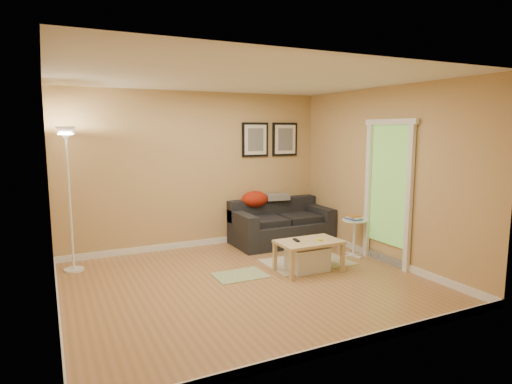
% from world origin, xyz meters
% --- Properties ---
extents(floor, '(4.50, 4.50, 0.00)m').
position_xyz_m(floor, '(0.00, 0.00, 0.00)').
color(floor, '#A67447').
rests_on(floor, ground).
extents(ceiling, '(4.50, 4.50, 0.00)m').
position_xyz_m(ceiling, '(0.00, 0.00, 2.60)').
color(ceiling, white).
rests_on(ceiling, wall_back).
extents(wall_back, '(4.50, 0.00, 4.50)m').
position_xyz_m(wall_back, '(0.00, 2.00, 1.30)').
color(wall_back, tan).
rests_on(wall_back, ground).
extents(wall_front, '(4.50, 0.00, 4.50)m').
position_xyz_m(wall_front, '(0.00, -2.00, 1.30)').
color(wall_front, tan).
rests_on(wall_front, ground).
extents(wall_left, '(0.00, 4.00, 4.00)m').
position_xyz_m(wall_left, '(-2.25, 0.00, 1.30)').
color(wall_left, tan).
rests_on(wall_left, ground).
extents(wall_right, '(0.00, 4.00, 4.00)m').
position_xyz_m(wall_right, '(2.25, 0.00, 1.30)').
color(wall_right, tan).
rests_on(wall_right, ground).
extents(baseboard_back, '(4.50, 0.02, 0.10)m').
position_xyz_m(baseboard_back, '(0.00, 1.99, 0.05)').
color(baseboard_back, white).
rests_on(baseboard_back, ground).
extents(baseboard_front, '(4.50, 0.02, 0.10)m').
position_xyz_m(baseboard_front, '(0.00, -1.99, 0.05)').
color(baseboard_front, white).
rests_on(baseboard_front, ground).
extents(baseboard_left, '(0.02, 4.00, 0.10)m').
position_xyz_m(baseboard_left, '(-2.24, 0.00, 0.05)').
color(baseboard_left, white).
rests_on(baseboard_left, ground).
extents(baseboard_right, '(0.02, 4.00, 0.10)m').
position_xyz_m(baseboard_right, '(2.24, 0.00, 0.05)').
color(baseboard_right, white).
rests_on(baseboard_right, ground).
extents(sofa, '(1.70, 0.90, 0.75)m').
position_xyz_m(sofa, '(1.38, 1.53, 0.38)').
color(sofa, black).
rests_on(sofa, ground).
extents(red_throw, '(0.48, 0.36, 0.28)m').
position_xyz_m(red_throw, '(0.99, 1.81, 0.77)').
color(red_throw, '#B43210').
rests_on(red_throw, sofa).
extents(plaid_throw, '(0.45, 0.32, 0.10)m').
position_xyz_m(plaid_throw, '(1.43, 1.81, 0.78)').
color(plaid_throw, tan).
rests_on(plaid_throw, sofa).
extents(framed_print_left, '(0.50, 0.04, 0.60)m').
position_xyz_m(framed_print_left, '(1.08, 1.98, 1.80)').
color(framed_print_left, black).
rests_on(framed_print_left, wall_back).
extents(framed_print_right, '(0.50, 0.04, 0.60)m').
position_xyz_m(framed_print_right, '(1.68, 1.98, 1.80)').
color(framed_print_right, black).
rests_on(framed_print_right, wall_back).
extents(area_rug, '(1.25, 0.85, 0.01)m').
position_xyz_m(area_rug, '(1.18, 0.38, 0.01)').
color(area_rug, '#BCB395').
rests_on(area_rug, ground).
extents(green_runner, '(0.70, 0.50, 0.01)m').
position_xyz_m(green_runner, '(0.03, 0.28, 0.01)').
color(green_runner, '#668C4C').
rests_on(green_runner, ground).
extents(coffee_table, '(0.93, 0.61, 0.44)m').
position_xyz_m(coffee_table, '(0.97, 0.03, 0.22)').
color(coffee_table, tan).
rests_on(coffee_table, ground).
extents(remote_control, '(0.08, 0.17, 0.02)m').
position_xyz_m(remote_control, '(0.81, 0.10, 0.45)').
color(remote_control, black).
rests_on(remote_control, coffee_table).
extents(tape_roll, '(0.07, 0.07, 0.03)m').
position_xyz_m(tape_roll, '(1.10, -0.05, 0.46)').
color(tape_roll, yellow).
rests_on(tape_roll, coffee_table).
extents(storage_bin, '(0.56, 0.41, 0.34)m').
position_xyz_m(storage_bin, '(0.98, 0.07, 0.17)').
color(storage_bin, white).
rests_on(storage_bin, ground).
extents(side_table, '(0.38, 0.38, 0.59)m').
position_xyz_m(side_table, '(2.02, 0.35, 0.29)').
color(side_table, white).
rests_on(side_table, ground).
extents(book_stack, '(0.22, 0.27, 0.07)m').
position_xyz_m(book_stack, '(2.00, 0.35, 0.62)').
color(book_stack, '#304C90').
rests_on(book_stack, side_table).
extents(floor_lamp, '(0.26, 0.26, 2.03)m').
position_xyz_m(floor_lamp, '(-2.00, 1.50, 0.96)').
color(floor_lamp, white).
rests_on(floor_lamp, ground).
extents(doorway, '(0.12, 1.01, 2.13)m').
position_xyz_m(doorway, '(2.20, -0.15, 1.02)').
color(doorway, white).
rests_on(doorway, ground).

